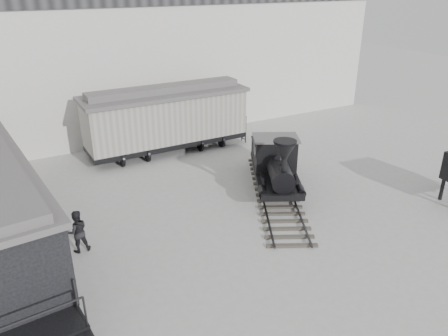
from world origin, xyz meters
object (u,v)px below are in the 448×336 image
locomotive (276,167)px  visitor_b (77,231)px  visitor_a (35,235)px  boxcar (166,117)px

locomotive → visitor_b: bearing=-148.2°
visitor_b → visitor_a: bearing=-13.1°
boxcar → visitor_b: (-6.91, -8.15, -1.21)m
locomotive → visitor_a: (-10.93, -0.42, -0.24)m
boxcar → visitor_b: boxcar is taller
boxcar → visitor_a: 11.46m
visitor_b → boxcar: bearing=-129.5°
locomotive → boxcar: 7.87m
locomotive → boxcar: size_ratio=0.94×
boxcar → visitor_b: size_ratio=5.67×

